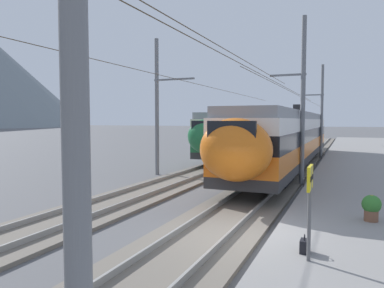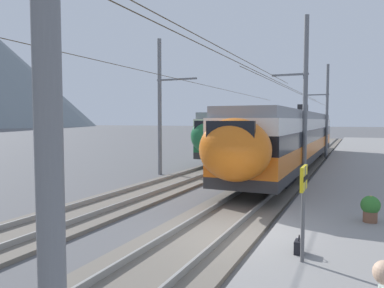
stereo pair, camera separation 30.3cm
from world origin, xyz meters
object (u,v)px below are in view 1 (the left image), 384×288
(train_far_track, at_px, (253,132))
(potted_plant_platform_edge, at_px, (371,206))
(catenary_mast_east, at_px, (321,111))
(catenary_mast_far_side, at_px, (159,105))
(catenary_mast_west, at_px, (64,5))
(platform_sign, at_px, (310,191))
(catenary_mast_mid, at_px, (301,100))
(train_near_platform, at_px, (289,137))
(handbag_near_sign, at_px, (304,246))

(train_far_track, relative_size, potted_plant_platform_edge, 34.24)
(catenary_mast_east, distance_m, catenary_mast_far_side, 16.02)
(catenary_mast_west, xyz_separation_m, catenary_mast_east, (30.87, 0.00, -0.13))
(platform_sign, bearing_deg, catenary_mast_mid, 7.67)
(catenary_mast_west, height_order, catenary_mast_far_side, catenary_mast_west)
(catenary_mast_east, bearing_deg, train_near_platform, 170.05)
(catenary_mast_mid, bearing_deg, train_near_platform, 12.92)
(train_far_track, xyz_separation_m, platform_sign, (-26.63, -7.68, -0.38))
(train_far_track, bearing_deg, platform_sign, -163.91)
(handbag_near_sign, relative_size, potted_plant_platform_edge, 0.54)
(catenary_mast_west, distance_m, platform_sign, 6.12)
(train_near_platform, xyz_separation_m, catenary_mast_mid, (-6.18, -1.42, 2.11))
(train_near_platform, distance_m, catenary_mast_mid, 6.68)
(catenary_mast_west, distance_m, catenary_mast_mid, 16.64)
(train_near_platform, bearing_deg, potted_plant_platform_edge, -162.29)
(train_far_track, height_order, catenary_mast_west, catenary_mast_west)
(potted_plant_platform_edge, bearing_deg, train_far_track, 21.74)
(train_near_platform, relative_size, catenary_mast_east, 0.67)
(catenary_mast_west, xyz_separation_m, potted_plant_platform_edge, (9.31, -2.90, -3.46))
(handbag_near_sign, bearing_deg, catenary_mast_far_side, 40.62)
(potted_plant_platform_edge, bearing_deg, catenary_mast_east, 7.66)
(train_near_platform, bearing_deg, catenary_mast_far_side, 129.34)
(catenary_mast_west, relative_size, platform_sign, 20.33)
(catenary_mast_east, relative_size, potted_plant_platform_edge, 53.00)
(catenary_mast_west, distance_m, potted_plant_platform_edge, 10.34)
(handbag_near_sign, bearing_deg, potted_plant_platform_edge, -23.80)
(train_near_platform, xyz_separation_m, catenary_mast_west, (-22.82, -1.42, 2.04))
(train_far_track, xyz_separation_m, potted_plant_platform_edge, (-22.73, -9.06, -1.42))
(train_near_platform, bearing_deg, train_far_track, 27.25)
(platform_sign, bearing_deg, train_far_track, 16.09)
(catenary_mast_far_side, bearing_deg, train_near_platform, -50.66)
(catenary_mast_east, bearing_deg, handbag_near_sign, -176.83)
(catenary_mast_west, height_order, potted_plant_platform_edge, catenary_mast_west)
(platform_sign, bearing_deg, train_near_platform, 9.56)
(handbag_near_sign, bearing_deg, catenary_mast_east, 3.17)
(train_near_platform, relative_size, catenary_mast_mid, 0.67)
(platform_sign, bearing_deg, handbag_near_sign, 15.83)
(train_far_track, relative_size, catenary_mast_west, 0.65)
(catenary_mast_far_side, height_order, platform_sign, catenary_mast_far_side)
(catenary_mast_west, relative_size, handbag_near_sign, 97.26)
(catenary_mast_east, xyz_separation_m, handbag_near_sign, (-25.00, -1.39, -3.62))
(platform_sign, bearing_deg, potted_plant_platform_edge, -19.50)
(catenary_mast_east, distance_m, handbag_near_sign, 25.30)
(train_near_platform, distance_m, catenary_mast_far_side, 9.13)
(catenary_mast_mid, height_order, potted_plant_platform_edge, catenary_mast_mid)
(catenary_mast_mid, height_order, catenary_mast_east, catenary_mast_mid)
(catenary_mast_east, xyz_separation_m, potted_plant_platform_edge, (-21.56, -2.90, -3.33))
(catenary_mast_far_side, height_order, handbag_near_sign, catenary_mast_far_side)
(catenary_mast_far_side, distance_m, platform_sign, 15.51)
(train_near_platform, xyz_separation_m, train_far_track, (9.22, 4.75, -0.00))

